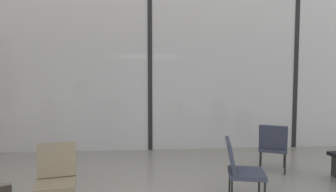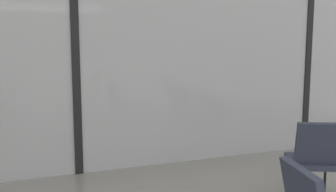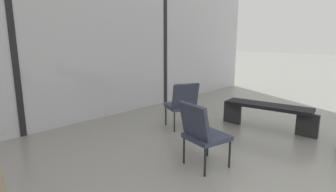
% 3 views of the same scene
% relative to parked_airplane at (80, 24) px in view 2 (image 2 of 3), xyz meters
% --- Properties ---
extents(glass_curtain_wall, '(14.00, 0.08, 3.60)m').
position_rel_parked_airplane_xyz_m(glass_curtain_wall, '(-0.89, -6.24, -0.40)').
color(glass_curtain_wall, silver).
rests_on(glass_curtain_wall, ground).
extents(window_mullion_1, '(0.10, 0.12, 3.60)m').
position_rel_parked_airplane_xyz_m(window_mullion_1, '(-0.89, -6.24, -0.40)').
color(window_mullion_1, black).
rests_on(window_mullion_1, ground).
extents(window_mullion_2, '(0.10, 0.12, 3.60)m').
position_rel_parked_airplane_xyz_m(window_mullion_2, '(2.61, -6.24, -0.40)').
color(window_mullion_2, black).
rests_on(window_mullion_2, ground).
extents(parked_airplane, '(12.45, 4.39, 4.39)m').
position_rel_parked_airplane_xyz_m(parked_airplane, '(0.00, 0.00, 0.00)').
color(parked_airplane, silver).
rests_on(parked_airplane, ground).
extents(lounge_chair_6, '(0.65, 0.68, 0.87)m').
position_rel_parked_airplane_xyz_m(lounge_chair_6, '(1.30, -8.00, -1.70)').
color(lounge_chair_6, '#33384C').
rests_on(lounge_chair_6, ground).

